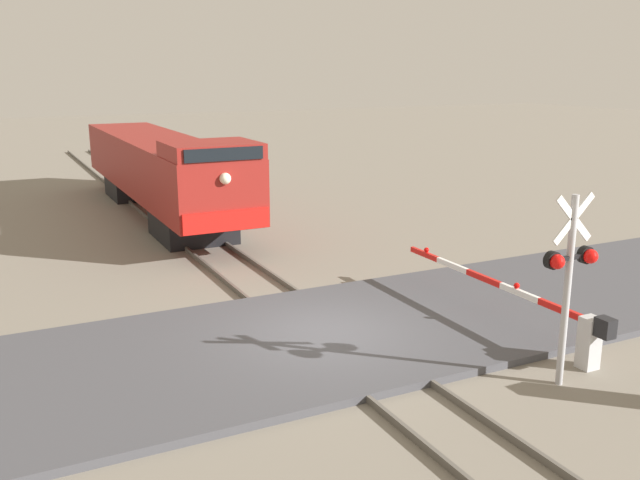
{
  "coord_description": "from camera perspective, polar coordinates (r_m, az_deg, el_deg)",
  "views": [
    {
      "loc": [
        -6.7,
        -13.11,
        6.02
      ],
      "look_at": [
        0.91,
        2.17,
        1.74
      ],
      "focal_mm": 38.78,
      "sensor_mm": 36.0,
      "label": 1
    }
  ],
  "objects": [
    {
      "name": "ground_plane",
      "position": [
        15.9,
        0.56,
        -8.17
      ],
      "size": [
        160.0,
        160.0,
        0.0
      ],
      "primitive_type": "plane",
      "color": "gray"
    },
    {
      "name": "rail_track_left",
      "position": [
        15.59,
        -1.81,
        -8.35
      ],
      "size": [
        0.08,
        80.0,
        0.15
      ],
      "primitive_type": "cube",
      "color": "#59544C",
      "rests_on": "ground_plane"
    },
    {
      "name": "rail_track_right",
      "position": [
        16.19,
        2.85,
        -7.48
      ],
      "size": [
        0.08,
        80.0,
        0.15
      ],
      "primitive_type": "cube",
      "color": "#59544C",
      "rests_on": "ground_plane"
    },
    {
      "name": "road_surface",
      "position": [
        15.87,
        0.56,
        -7.9
      ],
      "size": [
        36.0,
        6.17,
        0.16
      ],
      "primitive_type": "cube",
      "color": "#47474C",
      "rests_on": "ground_plane"
    },
    {
      "name": "locomotive",
      "position": [
        29.25,
        -13.04,
        5.73
      ],
      "size": [
        2.94,
        17.07,
        3.71
      ],
      "color": "black",
      "rests_on": "ground_plane"
    },
    {
      "name": "crossing_signal",
      "position": [
        13.76,
        19.92,
        -2.35
      ],
      "size": [
        1.18,
        0.33,
        3.79
      ],
      "color": "#ADADB2",
      "rests_on": "ground_plane"
    },
    {
      "name": "crossing_gate",
      "position": [
        15.89,
        18.51,
        -5.97
      ],
      "size": [
        0.36,
        7.0,
        1.21
      ],
      "color": "silver",
      "rests_on": "ground_plane"
    }
  ]
}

